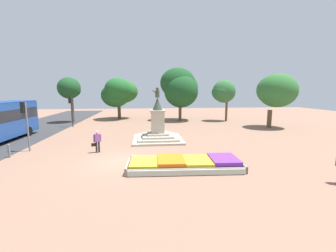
# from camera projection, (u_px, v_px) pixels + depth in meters

# --- Properties ---
(ground_plane) EXTENTS (87.87, 87.87, 0.00)m
(ground_plane) POSITION_uv_depth(u_px,v_px,m) (123.00, 161.00, 14.36)
(ground_plane) COLOR #8C6651
(flower_planter) EXTENTS (6.75, 2.86, 0.60)m
(flower_planter) POSITION_uv_depth(u_px,v_px,m) (186.00, 164.00, 13.09)
(flower_planter) COLOR #38281C
(flower_planter) RESTS_ON ground_plane
(statue_monument) EXTENTS (4.43, 4.43, 4.80)m
(statue_monument) POSITION_uv_depth(u_px,v_px,m) (158.00, 131.00, 20.36)
(statue_monument) COLOR #B1A793
(statue_monument) RESTS_ON ground_plane
(traffic_light_mid_block) EXTENTS (0.42, 0.31, 3.67)m
(traffic_light_mid_block) POSITION_uv_depth(u_px,v_px,m) (25.00, 117.00, 16.46)
(traffic_light_mid_block) COLOR slate
(traffic_light_mid_block) RESTS_ON ground_plane
(traffic_light_far_corner) EXTENTS (0.42, 0.30, 3.74)m
(traffic_light_far_corner) POSITION_uv_depth(u_px,v_px,m) (71.00, 106.00, 27.81)
(traffic_light_far_corner) COLOR #2D2D33
(traffic_light_far_corner) RESTS_ON ground_plane
(pedestrian_with_handbag) EXTENTS (0.70, 0.40, 1.62)m
(pedestrian_with_handbag) POSITION_uv_depth(u_px,v_px,m) (97.00, 140.00, 16.34)
(pedestrian_with_handbag) COLOR black
(pedestrian_with_handbag) RESTS_ON ground_plane
(kerb_bollard_mid_b) EXTENTS (0.16, 0.16, 0.95)m
(kerb_bollard_mid_b) POSITION_uv_depth(u_px,v_px,m) (9.00, 150.00, 15.16)
(kerb_bollard_mid_b) COLOR slate
(kerb_bollard_mid_b) RESTS_ON ground_plane
(park_tree_far_left) EXTENTS (3.50, 3.05, 6.07)m
(park_tree_far_left) POSITION_uv_depth(u_px,v_px,m) (223.00, 92.00, 33.24)
(park_tree_far_left) COLOR brown
(park_tree_far_left) RESTS_ON ground_plane
(park_tree_behind_statue) EXTENTS (5.87, 5.87, 7.92)m
(park_tree_behind_statue) POSITION_uv_depth(u_px,v_px,m) (180.00, 88.00, 33.94)
(park_tree_behind_statue) COLOR brown
(park_tree_behind_statue) RESTS_ON ground_plane
(park_tree_far_right) EXTENTS (4.68, 4.48, 6.51)m
(park_tree_far_right) POSITION_uv_depth(u_px,v_px,m) (277.00, 90.00, 27.12)
(park_tree_far_right) COLOR brown
(park_tree_far_right) RESTS_ON ground_plane
(park_tree_street_side) EXTENTS (5.75, 5.99, 6.46)m
(park_tree_street_side) POSITION_uv_depth(u_px,v_px,m) (119.00, 92.00, 35.56)
(park_tree_street_side) COLOR #4C3823
(park_tree_street_side) RESTS_ON ground_plane
(park_tree_mid_canopy) EXTENTS (3.12, 3.30, 6.38)m
(park_tree_mid_canopy) POSITION_uv_depth(u_px,v_px,m) (70.00, 89.00, 31.68)
(park_tree_mid_canopy) COLOR brown
(park_tree_mid_canopy) RESTS_ON ground_plane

